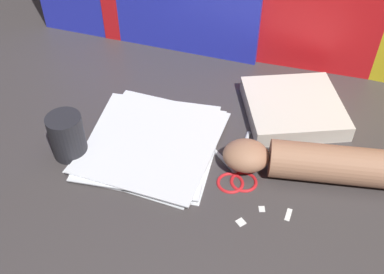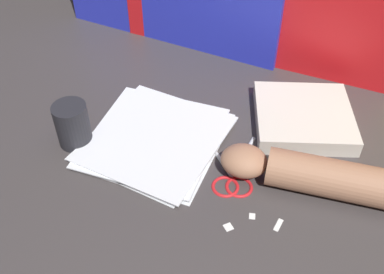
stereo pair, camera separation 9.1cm
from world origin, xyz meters
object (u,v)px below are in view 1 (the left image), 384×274
Objects in this scene: scissors at (235,171)px; paper_stack at (152,142)px; hand_forearm at (315,162)px; book_closed at (293,108)px; mug at (67,136)px.

paper_stack is at bearing 169.32° from scissors.
hand_forearm reaches higher than scissors.
paper_stack is at bearing -147.30° from book_closed.
paper_stack is 0.34m from book_closed.
paper_stack is 1.14× the size of book_closed.
paper_stack is at bearing 24.47° from mug.
scissors is 0.52× the size of hand_forearm.
mug is (-0.50, -0.07, 0.01)m from hand_forearm.
book_closed is at bearing 66.76° from scissors.
hand_forearm is (0.06, -0.19, 0.02)m from book_closed.
book_closed is at bearing 32.70° from paper_stack.
book_closed reaches higher than scissors.
book_closed is 0.20m from hand_forearm.
hand_forearm is (0.34, -0.00, 0.03)m from paper_stack.
hand_forearm reaches higher than paper_stack.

